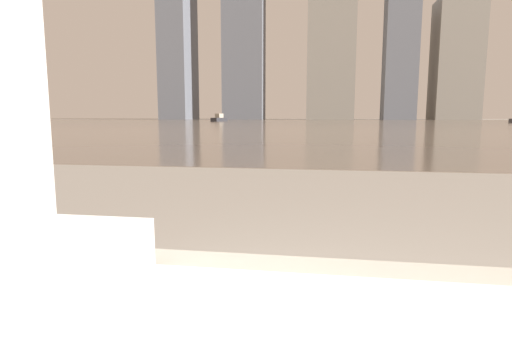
# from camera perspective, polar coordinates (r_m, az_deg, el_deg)

# --- Properties ---
(towel_stack) EXTENTS (0.27, 0.20, 0.12)m
(towel_stack) POSITION_cam_1_polar(r_m,az_deg,el_deg) (0.94, -24.44, -10.94)
(towel_stack) COLOR white
(towel_stack) RESTS_ON bathtub
(harbor_water) EXTENTS (180.00, 110.00, 0.01)m
(harbor_water) POSITION_cam_1_polar(r_m,az_deg,el_deg) (61.98, 8.84, 6.80)
(harbor_water) COLOR gray
(harbor_water) RESTS_ON ground_plane
(harbor_boat_0) EXTENTS (2.43, 4.01, 1.42)m
(harbor_boat_0) POSITION_cam_1_polar(r_m,az_deg,el_deg) (73.77, -5.28, 7.39)
(harbor_boat_0) COLOR #2D2D33
(harbor_boat_0) RESTS_ON harbor_water
(skyline_tower_2) EXTENTS (12.99, 11.44, 62.18)m
(skyline_tower_2) POSITION_cam_1_polar(r_m,az_deg,el_deg) (121.80, 10.82, 21.95)
(skyline_tower_2) COLOR gray
(skyline_tower_2) RESTS_ON ground_plane
(skyline_tower_4) EXTENTS (11.57, 9.97, 31.78)m
(skyline_tower_4) POSITION_cam_1_polar(r_m,az_deg,el_deg) (124.31, 26.69, 13.85)
(skyline_tower_4) COLOR gray
(skyline_tower_4) RESTS_ON ground_plane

